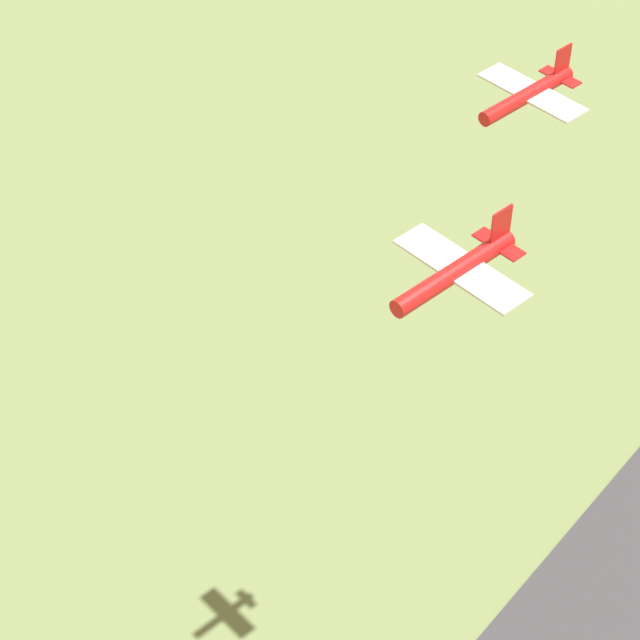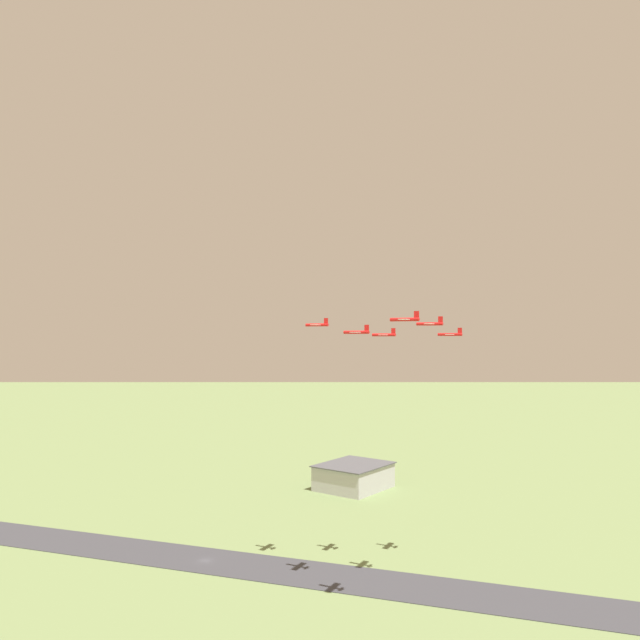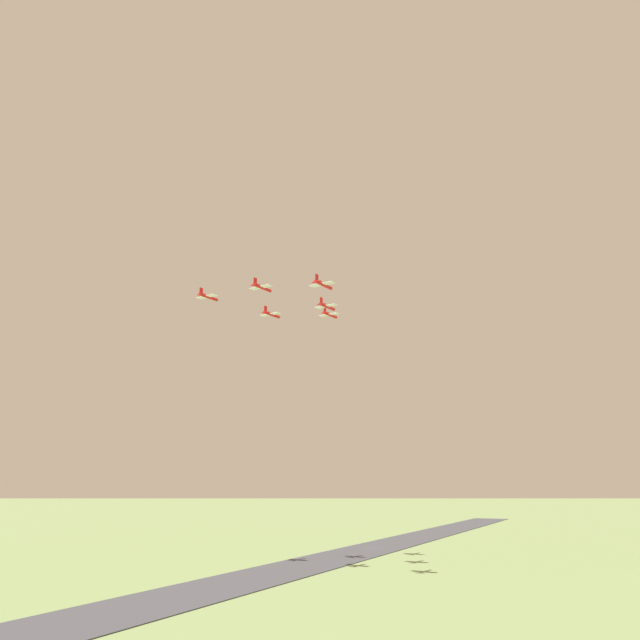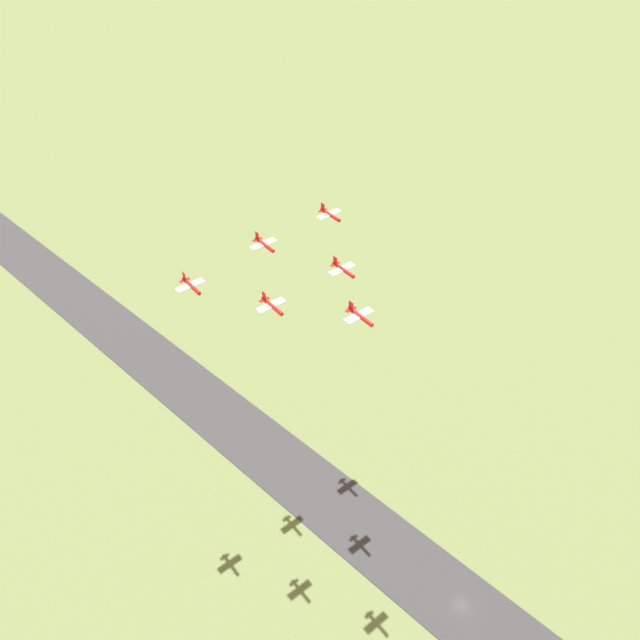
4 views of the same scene
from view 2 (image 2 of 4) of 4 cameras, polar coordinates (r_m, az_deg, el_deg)
ground_plane at (r=224.88m, az=-10.45°, el=-20.85°), size 3000.00×3000.00×0.00m
runway_strip at (r=210.07m, az=-0.29°, el=-22.28°), size 178.22×491.63×0.20m
hangar at (r=314.24m, az=3.11°, el=-14.08°), size 34.27×28.64×12.07m
jet_0 at (r=196.20m, az=-0.20°, el=-0.44°), size 7.52×7.84×2.62m
jet_1 at (r=178.53m, az=3.44°, el=-1.11°), size 7.52×7.84×2.62m
jet_2 at (r=198.47m, az=5.94°, el=-1.35°), size 7.52×7.84×2.62m
jet_3 at (r=161.82m, az=7.85°, el=0.06°), size 7.52×7.84×2.62m
jet_4 at (r=182.29m, az=10.09°, el=-0.34°), size 7.52×7.84×2.62m
jet_5 at (r=202.98m, az=11.88°, el=-1.29°), size 7.52×7.84×2.62m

